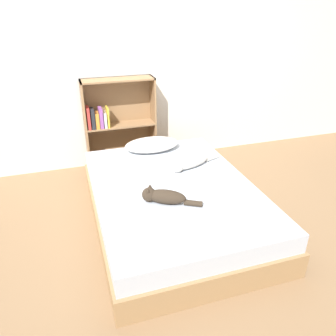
% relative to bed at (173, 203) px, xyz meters
% --- Properties ---
extents(ground_plane, '(8.00, 8.00, 0.00)m').
position_rel_bed_xyz_m(ground_plane, '(0.00, 0.00, -0.20)').
color(ground_plane, '#846647').
extents(wall_back, '(8.00, 0.06, 2.50)m').
position_rel_bed_xyz_m(wall_back, '(0.00, 1.51, 1.05)').
color(wall_back, silver).
rests_on(wall_back, ground_plane).
extents(bed, '(1.48, 2.08, 0.40)m').
position_rel_bed_xyz_m(bed, '(0.00, 0.00, 0.00)').
color(bed, '#99754C').
rests_on(bed, ground_plane).
extents(pillow, '(0.62, 0.35, 0.14)m').
position_rel_bed_xyz_m(pillow, '(0.02, 0.83, 0.27)').
color(pillow, white).
rests_on(pillow, bed).
extents(cat_light, '(0.62, 0.29, 0.14)m').
position_rel_bed_xyz_m(cat_light, '(0.28, 0.29, 0.26)').
color(cat_light, beige).
rests_on(cat_light, bed).
extents(cat_dark, '(0.47, 0.32, 0.15)m').
position_rel_bed_xyz_m(cat_dark, '(-0.18, -0.26, 0.26)').
color(cat_dark, '#33281E').
rests_on(cat_dark, bed).
extents(bookshelf, '(0.87, 0.26, 1.13)m').
position_rel_bed_xyz_m(bookshelf, '(-0.28, 1.38, 0.39)').
color(bookshelf, '#8E6B47').
rests_on(bookshelf, ground_plane).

